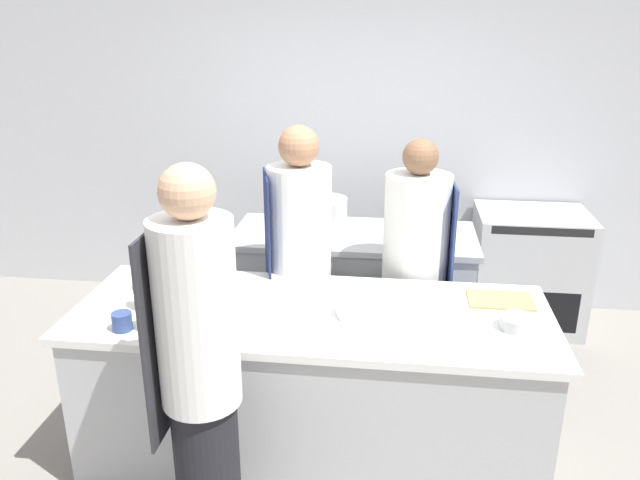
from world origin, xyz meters
TOP-DOWN VIEW (x-y plane):
  - ground_plane at (0.00, 0.00)m, footprint 16.00×16.00m
  - wall_back at (0.00, 2.13)m, footprint 8.00×0.06m
  - prep_counter at (0.00, 0.00)m, footprint 2.40×0.90m
  - pass_counter at (0.13, 1.19)m, footprint 1.65×0.71m
  - oven_range at (1.42, 1.77)m, footprint 0.82×0.62m
  - chef_at_prep_near at (-0.35, -0.73)m, footprint 0.33×0.32m
  - chef_at_stove at (0.53, 0.67)m, footprint 0.40×0.38m
  - chef_at_pass_far at (-0.15, 0.57)m, footprint 0.42×0.40m
  - bottle_olive_oil at (-0.82, -0.10)m, footprint 0.09×0.09m
  - bottle_vinegar at (-0.72, -0.31)m, footprint 0.08×0.08m
  - bottle_wine at (-0.45, -0.03)m, footprint 0.06×0.06m
  - bowl_mixing_large at (0.26, -0.01)m, footprint 0.26×0.26m
  - bowl_prep_small at (-0.89, 0.18)m, footprint 0.22×0.22m
  - bowl_ceramic_blue at (0.99, -0.07)m, footprint 0.16×0.16m
  - cup at (-0.85, -0.31)m, footprint 0.09×0.09m
  - cutting_board at (0.96, 0.23)m, footprint 0.33×0.22m
  - stockpot at (-0.07, 1.17)m, footprint 0.31×0.31m

SIDE VIEW (x-z plane):
  - ground_plane at x=0.00m, z-range 0.00..0.00m
  - prep_counter at x=0.00m, z-range 0.00..0.89m
  - pass_counter at x=0.13m, z-range 0.00..0.89m
  - oven_range at x=1.42m, z-range 0.00..0.91m
  - chef_at_stove at x=0.53m, z-range -0.01..1.64m
  - chef_at_pass_far at x=-0.15m, z-range 0.00..1.73m
  - cutting_board at x=0.96m, z-range 0.89..0.90m
  - chef_at_prep_near at x=-0.35m, z-range 0.02..1.82m
  - bowl_prep_small at x=-0.89m, z-range 0.89..0.95m
  - bowl_ceramic_blue at x=0.99m, z-range 0.89..0.95m
  - bowl_mixing_large at x=0.26m, z-range 0.89..0.96m
  - cup at x=-0.85m, z-range 0.89..0.98m
  - bottle_wine at x=-0.45m, z-range 0.87..1.10m
  - bottle_olive_oil at x=-0.82m, z-range 0.86..1.12m
  - bottle_vinegar at x=-0.72m, z-range 0.86..1.16m
  - stockpot at x=-0.07m, z-range 0.89..1.14m
  - wall_back at x=0.00m, z-range 0.00..2.80m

